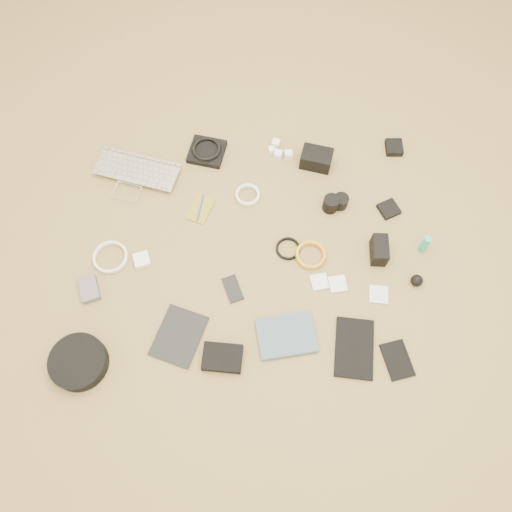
{
  "coord_description": "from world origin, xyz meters",
  "views": [
    {
      "loc": [
        -0.01,
        -0.85,
        1.84
      ],
      "look_at": [
        0.01,
        -0.02,
        0.02
      ],
      "focal_mm": 35.0,
      "sensor_mm": 36.0,
      "label": 1
    }
  ],
  "objects_px": {
    "dslr_camera": "(316,159)",
    "tablet": "(179,336)",
    "phone": "(233,289)",
    "headphone_case": "(79,362)",
    "paperback": "(291,357)",
    "laptop": "(133,180)"
  },
  "relations": [
    {
      "from": "headphone_case",
      "to": "paperback",
      "type": "relative_size",
      "value": 0.97
    },
    {
      "from": "phone",
      "to": "dslr_camera",
      "type": "bearing_deg",
      "value": 38.66
    },
    {
      "from": "dslr_camera",
      "to": "phone",
      "type": "distance_m",
      "value": 0.69
    },
    {
      "from": "phone",
      "to": "laptop",
      "type": "bearing_deg",
      "value": 111.2
    },
    {
      "from": "paperback",
      "to": "headphone_case",
      "type": "bearing_deg",
      "value": 82.68
    },
    {
      "from": "laptop",
      "to": "tablet",
      "type": "xyz_separation_m",
      "value": [
        0.22,
        -0.69,
        -0.01
      ]
    },
    {
      "from": "dslr_camera",
      "to": "tablet",
      "type": "height_order",
      "value": "dslr_camera"
    },
    {
      "from": "phone",
      "to": "paperback",
      "type": "height_order",
      "value": "paperback"
    },
    {
      "from": "laptop",
      "to": "paperback",
      "type": "bearing_deg",
      "value": -33.55
    },
    {
      "from": "laptop",
      "to": "dslr_camera",
      "type": "xyz_separation_m",
      "value": [
        0.8,
        0.08,
        0.02
      ]
    },
    {
      "from": "phone",
      "to": "headphone_case",
      "type": "xyz_separation_m",
      "value": [
        -0.56,
        -0.28,
        0.02
      ]
    },
    {
      "from": "dslr_camera",
      "to": "tablet",
      "type": "bearing_deg",
      "value": -110.97
    },
    {
      "from": "tablet",
      "to": "paperback",
      "type": "relative_size",
      "value": 0.98
    },
    {
      "from": "laptop",
      "to": "dslr_camera",
      "type": "height_order",
      "value": "dslr_camera"
    },
    {
      "from": "phone",
      "to": "headphone_case",
      "type": "bearing_deg",
      "value": -172.49
    },
    {
      "from": "headphone_case",
      "to": "paperback",
      "type": "height_order",
      "value": "headphone_case"
    },
    {
      "from": "tablet",
      "to": "laptop",
      "type": "bearing_deg",
      "value": 129.19
    },
    {
      "from": "laptop",
      "to": "phone",
      "type": "bearing_deg",
      "value": -32.71
    },
    {
      "from": "tablet",
      "to": "phone",
      "type": "xyz_separation_m",
      "value": [
        0.2,
        0.18,
        -0.0
      ]
    },
    {
      "from": "headphone_case",
      "to": "paperback",
      "type": "bearing_deg",
      "value": 0.34
    },
    {
      "from": "phone",
      "to": "paperback",
      "type": "relative_size",
      "value": 0.51
    },
    {
      "from": "dslr_camera",
      "to": "tablet",
      "type": "xyz_separation_m",
      "value": [
        -0.57,
        -0.77,
        -0.03
      ]
    }
  ]
}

